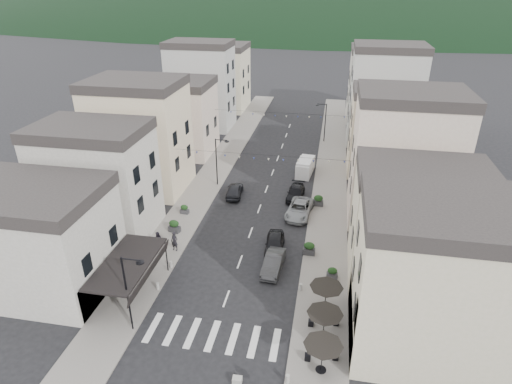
% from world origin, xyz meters
% --- Properties ---
extents(ground, '(700.00, 700.00, 0.00)m').
position_xyz_m(ground, '(0.00, 0.00, 0.00)').
color(ground, black).
rests_on(ground, ground).
extents(sidewalk_left, '(4.00, 76.00, 0.12)m').
position_xyz_m(sidewalk_left, '(-7.50, 32.00, 0.06)').
color(sidewalk_left, slate).
rests_on(sidewalk_left, ground).
extents(sidewalk_right, '(4.00, 76.00, 0.12)m').
position_xyz_m(sidewalk_right, '(7.50, 32.00, 0.06)').
color(sidewalk_right, slate).
rests_on(sidewalk_right, ground).
extents(hill_backdrop, '(640.00, 360.00, 70.00)m').
position_xyz_m(hill_backdrop, '(0.00, 300.00, 0.00)').
color(hill_backdrop, black).
rests_on(hill_backdrop, ground).
extents(boutique_building, '(12.00, 8.00, 8.00)m').
position_xyz_m(boutique_building, '(-15.50, 5.00, 4.00)').
color(boutique_building, '#A7A399').
rests_on(boutique_building, ground).
extents(bistro_building, '(10.00, 8.00, 10.00)m').
position_xyz_m(bistro_building, '(14.50, 4.00, 5.00)').
color(bistro_building, beige).
rests_on(bistro_building, ground).
extents(boutique_awning, '(3.77, 7.50, 3.28)m').
position_xyz_m(boutique_awning, '(-7.25, 5.00, 3.11)').
color(boutique_awning, black).
rests_on(boutique_awning, ground).
extents(buildings_row_left, '(10.20, 54.16, 14.00)m').
position_xyz_m(buildings_row_left, '(-14.50, 37.75, 6.12)').
color(buildings_row_left, '#A7A399').
rests_on(buildings_row_left, ground).
extents(buildings_row_right, '(10.20, 54.16, 14.50)m').
position_xyz_m(buildings_row_right, '(14.50, 36.59, 6.32)').
color(buildings_row_right, beige).
rests_on(buildings_row_right, ground).
extents(cafe_terrace, '(2.50, 8.10, 2.53)m').
position_xyz_m(cafe_terrace, '(7.70, 2.80, 2.36)').
color(cafe_terrace, black).
rests_on(cafe_terrace, ground).
extents(streetlamp_left_near, '(1.70, 0.56, 6.00)m').
position_xyz_m(streetlamp_left_near, '(-5.82, 2.00, 3.70)').
color(streetlamp_left_near, black).
rests_on(streetlamp_left_near, ground).
extents(streetlamp_left_far, '(1.70, 0.56, 6.00)m').
position_xyz_m(streetlamp_left_far, '(-5.82, 26.00, 3.70)').
color(streetlamp_left_far, black).
rests_on(streetlamp_left_far, ground).
extents(streetlamp_right_far, '(1.70, 0.56, 6.00)m').
position_xyz_m(streetlamp_right_far, '(5.82, 44.00, 3.70)').
color(streetlamp_right_far, black).
rests_on(streetlamp_right_far, ground).
extents(bollards, '(11.66, 10.26, 0.60)m').
position_xyz_m(bollards, '(0.00, 5.50, 0.42)').
color(bollards, gray).
rests_on(bollards, ground).
extents(bunting_near, '(19.00, 0.28, 0.62)m').
position_xyz_m(bunting_near, '(0.00, 22.00, 5.65)').
color(bunting_near, black).
rests_on(bunting_near, ground).
extents(bunting_far, '(19.00, 0.28, 0.62)m').
position_xyz_m(bunting_far, '(0.00, 38.00, 5.65)').
color(bunting_far, black).
rests_on(bunting_far, ground).
extents(parked_car_a, '(1.98, 4.35, 1.45)m').
position_xyz_m(parked_car_a, '(2.80, 13.42, 0.72)').
color(parked_car_a, black).
rests_on(parked_car_a, ground).
extents(parked_car_b, '(1.75, 4.34, 1.40)m').
position_xyz_m(parked_car_b, '(3.11, 10.42, 0.70)').
color(parked_car_b, '#303032').
rests_on(parked_car_b, ground).
extents(parked_car_c, '(2.98, 5.47, 1.46)m').
position_xyz_m(parked_car_c, '(4.44, 20.39, 0.73)').
color(parked_car_c, gray).
rests_on(parked_car_c, ground).
extents(parked_car_d, '(2.01, 4.57, 1.31)m').
position_xyz_m(parked_car_d, '(3.67, 24.30, 0.65)').
color(parked_car_d, black).
rests_on(parked_car_d, ground).
extents(parked_car_e, '(2.06, 4.35, 1.44)m').
position_xyz_m(parked_car_e, '(-3.39, 23.58, 0.72)').
color(parked_car_e, black).
rests_on(parked_car_e, ground).
extents(delivery_van, '(2.23, 4.60, 2.13)m').
position_xyz_m(delivery_van, '(4.19, 31.29, 1.04)').
color(delivery_van, silver).
rests_on(delivery_van, ground).
extents(pedestrian_a, '(0.77, 0.59, 1.91)m').
position_xyz_m(pedestrian_a, '(-6.26, 11.57, 1.07)').
color(pedestrian_a, black).
rests_on(pedestrian_a, sidewalk_left).
extents(pedestrian_b, '(1.02, 1.00, 1.66)m').
position_xyz_m(pedestrian_b, '(-7.91, 11.67, 0.95)').
color(pedestrian_b, black).
rests_on(pedestrian_b, sidewalk_left).
extents(concrete_block_b, '(0.62, 0.47, 0.45)m').
position_xyz_m(concrete_block_b, '(2.59, -1.54, 0.23)').
color(concrete_block_b, '#9B9993').
rests_on(concrete_block_b, ground).
extents(planter_la, '(1.27, 0.89, 1.29)m').
position_xyz_m(planter_la, '(-7.46, 14.65, 0.74)').
color(planter_la, '#2C2C2E').
rests_on(planter_la, sidewalk_left).
extents(planter_lb, '(0.96, 0.61, 1.02)m').
position_xyz_m(planter_lb, '(-7.68, 18.36, 0.62)').
color(planter_lb, '#333335').
rests_on(planter_lb, sidewalk_left).
extents(planter_ra, '(0.95, 0.56, 1.04)m').
position_xyz_m(planter_ra, '(8.16, 10.03, 0.62)').
color(planter_ra, '#303032').
rests_on(planter_ra, sidewalk_right).
extents(planter_rb, '(1.12, 0.63, 1.25)m').
position_xyz_m(planter_rb, '(6.00, 13.18, 0.73)').
color(planter_rb, '#2C2B2E').
rests_on(planter_rb, sidewalk_right).
extents(planter_rc, '(1.14, 0.63, 1.27)m').
position_xyz_m(planter_rc, '(6.32, 22.76, 0.74)').
color(planter_rc, '#2C2C2E').
rests_on(planter_rc, sidewalk_right).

